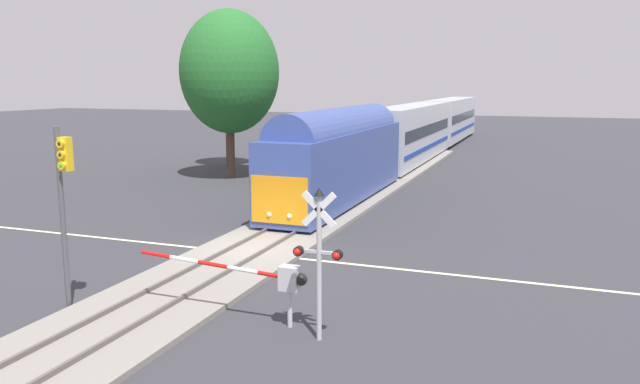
{
  "coord_description": "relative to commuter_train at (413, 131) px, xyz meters",
  "views": [
    {
      "loc": [
        11.28,
        -22.13,
        6.92
      ],
      "look_at": [
        1.59,
        3.89,
        2.0
      ],
      "focal_mm": 35.11,
      "sensor_mm": 36.0,
      "label": 1
    }
  ],
  "objects": [
    {
      "name": "oak_behind_train",
      "position": [
        -10.41,
        -13.24,
        4.84
      ],
      "size": [
        7.01,
        7.01,
        11.93
      ],
      "color": "#4C3828",
      "rests_on": "ground"
    },
    {
      "name": "traffic_signal_median",
      "position": [
        -2.3,
        -38.6,
        1.03
      ],
      "size": [
        0.53,
        0.38,
        5.61
      ],
      "color": "#4C4C51",
      "rests_on": "ground"
    },
    {
      "name": "crossing_gate_near",
      "position": [
        3.99,
        -37.56,
        -1.31
      ],
      "size": [
        5.51,
        0.4,
        1.81
      ],
      "color": "#B7B7BC",
      "rests_on": "ground"
    },
    {
      "name": "road_centre_stripe",
      "position": [
        -0.0,
        -31.0,
        -2.73
      ],
      "size": [
        44.0,
        0.2,
        0.01
      ],
      "color": "beige",
      "rests_on": "ground"
    },
    {
      "name": "railway_track",
      "position": [
        -0.0,
        -31.0,
        -2.64
      ],
      "size": [
        4.4,
        80.0,
        0.32
      ],
      "color": "gray",
      "rests_on": "ground"
    },
    {
      "name": "commuter_train",
      "position": [
        0.0,
        0.0,
        0.0
      ],
      "size": [
        3.04,
        59.94,
        5.16
      ],
      "color": "#384C93",
      "rests_on": "railway_track"
    },
    {
      "name": "crossing_signal_mast",
      "position": [
        5.66,
        -38.14,
        -0.17
      ],
      "size": [
        1.36,
        0.44,
        4.2
      ],
      "color": "#B2B2B7",
      "rests_on": "ground"
    },
    {
      "name": "ground_plane",
      "position": [
        -0.0,
        -31.0,
        -2.73
      ],
      "size": [
        220.0,
        220.0,
        0.0
      ],
      "primitive_type": "plane",
      "color": "#333338"
    },
    {
      "name": "pine_left_background",
      "position": [
        -13.67,
        -7.52,
        3.95
      ],
      "size": [
        4.85,
        4.85,
        9.94
      ],
      "color": "brown",
      "rests_on": "ground"
    }
  ]
}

